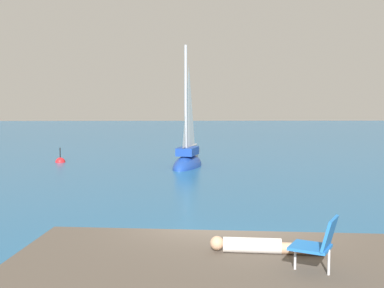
% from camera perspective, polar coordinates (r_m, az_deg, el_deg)
% --- Properties ---
extents(ground_plane, '(160.00, 160.00, 0.00)m').
position_cam_1_polar(ground_plane, '(10.18, 4.07, -14.79)').
color(ground_plane, '#236093').
extents(boulder_inland, '(1.02, 1.01, 0.62)m').
position_cam_1_polar(boulder_inland, '(9.45, -6.64, -16.41)').
color(boulder_inland, '#504B3A').
rests_on(boulder_inland, ground).
extents(sailboat_near, '(2.22, 3.90, 7.04)m').
position_cam_1_polar(sailboat_near, '(25.63, -0.53, -1.88)').
color(sailboat_near, '#193D99').
rests_on(sailboat_near, ground).
extents(person_sunbather, '(1.76, 0.41, 0.25)m').
position_cam_1_polar(person_sunbather, '(7.72, 8.15, -11.91)').
color(person_sunbather, white).
rests_on(person_sunbather, shore_ledge).
extents(beach_chair, '(0.75, 0.71, 0.80)m').
position_cam_1_polar(beach_chair, '(6.93, 14.83, -11.18)').
color(beach_chair, blue).
rests_on(beach_chair, shore_ledge).
extents(marker_buoy, '(0.56, 0.56, 1.13)m').
position_cam_1_polar(marker_buoy, '(28.59, -15.39, -2.10)').
color(marker_buoy, red).
rests_on(marker_buoy, ground).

